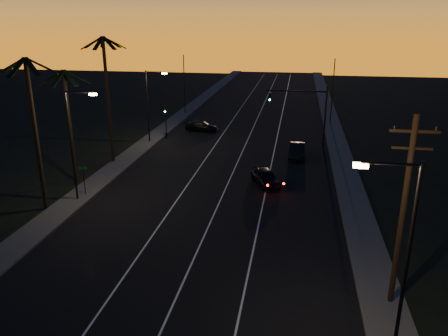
% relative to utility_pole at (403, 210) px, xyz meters
% --- Properties ---
extents(road, '(20.00, 170.00, 0.01)m').
position_rel_utility_pole_xyz_m(road, '(-11.60, 20.00, -5.31)').
color(road, black).
rests_on(road, ground).
extents(sidewalk_left, '(2.40, 170.00, 0.16)m').
position_rel_utility_pole_xyz_m(sidewalk_left, '(-22.80, 20.00, -5.24)').
color(sidewalk_left, '#353533').
rests_on(sidewalk_left, ground).
extents(sidewalk_right, '(2.40, 170.00, 0.16)m').
position_rel_utility_pole_xyz_m(sidewalk_right, '(-0.40, 20.00, -5.24)').
color(sidewalk_right, '#353533').
rests_on(sidewalk_right, ground).
extents(lane_stripe_left, '(0.12, 160.00, 0.01)m').
position_rel_utility_pole_xyz_m(lane_stripe_left, '(-14.60, 20.00, -5.30)').
color(lane_stripe_left, silver).
rests_on(lane_stripe_left, road).
extents(lane_stripe_mid, '(0.12, 160.00, 0.01)m').
position_rel_utility_pole_xyz_m(lane_stripe_mid, '(-11.10, 20.00, -5.30)').
color(lane_stripe_mid, silver).
rests_on(lane_stripe_mid, road).
extents(lane_stripe_right, '(0.12, 160.00, 0.01)m').
position_rel_utility_pole_xyz_m(lane_stripe_right, '(-7.60, 20.00, -5.30)').
color(lane_stripe_right, silver).
rests_on(lane_stripe_right, road).
extents(palm_near, '(4.25, 4.16, 11.53)m').
position_rel_utility_pole_xyz_m(palm_near, '(-24.20, 8.00, 1.76)').
color(palm_near, black).
rests_on(palm_near, ground).
extents(palm_mid, '(4.25, 4.16, 10.03)m').
position_rel_utility_pole_xyz_m(palm_mid, '(-24.80, 14.00, 0.94)').
color(palm_mid, black).
rests_on(palm_mid, ground).
extents(palm_far, '(4.25, 4.16, 12.53)m').
position_rel_utility_pole_xyz_m(palm_far, '(-23.80, 20.00, 2.30)').
color(palm_far, black).
rests_on(palm_far, ground).
extents(streetlight_left_near, '(2.55, 0.26, 9.00)m').
position_rel_utility_pole_xyz_m(streetlight_left_near, '(-22.30, 10.00, 0.01)').
color(streetlight_left_near, black).
rests_on(streetlight_left_near, ground).
extents(streetlight_left_far, '(2.55, 0.26, 8.50)m').
position_rel_utility_pole_xyz_m(streetlight_left_far, '(-22.29, 28.00, -0.25)').
color(streetlight_left_far, black).
rests_on(streetlight_left_far, ground).
extents(streetlight_right_near, '(2.55, 0.26, 9.00)m').
position_rel_utility_pole_xyz_m(streetlight_right_near, '(-0.90, -4.00, 0.01)').
color(streetlight_right_near, black).
rests_on(streetlight_right_near, ground).
extents(street_sign, '(0.70, 0.06, 2.60)m').
position_rel_utility_pole_xyz_m(street_sign, '(-22.40, 11.00, -3.66)').
color(street_sign, black).
rests_on(street_sign, ground).
extents(utility_pole, '(2.20, 0.28, 10.00)m').
position_rel_utility_pole_xyz_m(utility_pole, '(0.00, 0.00, 0.00)').
color(utility_pole, black).
rests_on(utility_pole, ground).
extents(signal_mast, '(7.10, 0.41, 7.00)m').
position_rel_utility_pole_xyz_m(signal_mast, '(-4.46, 29.99, -0.53)').
color(signal_mast, black).
rests_on(signal_mast, ground).
extents(signal_post, '(0.28, 0.37, 4.20)m').
position_rel_utility_pole_xyz_m(signal_post, '(-21.10, 29.98, -2.42)').
color(signal_post, black).
rests_on(signal_post, ground).
extents(far_pole_left, '(0.14, 0.14, 9.00)m').
position_rel_utility_pole_xyz_m(far_pole_left, '(-22.60, 45.00, -0.82)').
color(far_pole_left, black).
rests_on(far_pole_left, ground).
extents(far_pole_right, '(0.14, 0.14, 9.00)m').
position_rel_utility_pole_xyz_m(far_pole_right, '(-0.60, 42.00, -0.82)').
color(far_pole_right, black).
rests_on(far_pole_right, ground).
extents(lead_car, '(3.41, 4.93, 1.43)m').
position_rel_utility_pole_xyz_m(lead_car, '(-7.77, 16.10, -4.59)').
color(lead_car, black).
rests_on(lead_car, road).
extents(right_car, '(1.78, 4.57, 1.48)m').
position_rel_utility_pole_xyz_m(right_car, '(-5.09, 24.89, -4.56)').
color(right_car, black).
rests_on(right_car, road).
extents(cross_car, '(4.58, 2.32, 1.27)m').
position_rel_utility_pole_xyz_m(cross_car, '(-17.68, 34.50, -4.67)').
color(cross_car, black).
rests_on(cross_car, road).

